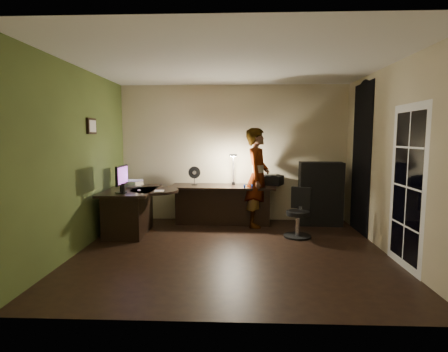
{
  "coord_description": "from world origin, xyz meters",
  "views": [
    {
      "loc": [
        0.09,
        -5.01,
        1.68
      ],
      "look_at": [
        -0.15,
        1.05,
        1.0
      ],
      "focal_mm": 28.0,
      "sensor_mm": 36.0,
      "label": 1
    }
  ],
  "objects_px": {
    "desk_left": "(131,211)",
    "cabinet": "(320,194)",
    "person": "(257,178)",
    "monitor": "(121,183)",
    "office_chair": "(298,213)",
    "desk_right": "(223,205)"
  },
  "relations": [
    {
      "from": "desk_left",
      "to": "office_chair",
      "type": "height_order",
      "value": "office_chair"
    },
    {
      "from": "desk_left",
      "to": "person",
      "type": "distance_m",
      "value": 2.36
    },
    {
      "from": "office_chair",
      "to": "monitor",
      "type": "bearing_deg",
      "value": -149.22
    },
    {
      "from": "desk_left",
      "to": "person",
      "type": "bearing_deg",
      "value": 12.97
    },
    {
      "from": "cabinet",
      "to": "monitor",
      "type": "relative_size",
      "value": 2.48
    },
    {
      "from": "office_chair",
      "to": "person",
      "type": "xyz_separation_m",
      "value": [
        -0.64,
        0.71,
        0.51
      ]
    },
    {
      "from": "desk_right",
      "to": "monitor",
      "type": "distance_m",
      "value": 2.05
    },
    {
      "from": "cabinet",
      "to": "monitor",
      "type": "height_order",
      "value": "cabinet"
    },
    {
      "from": "desk_right",
      "to": "person",
      "type": "height_order",
      "value": "person"
    },
    {
      "from": "desk_right",
      "to": "person",
      "type": "xyz_separation_m",
      "value": [
        0.65,
        -0.14,
        0.55
      ]
    },
    {
      "from": "monitor",
      "to": "office_chair",
      "type": "distance_m",
      "value": 2.95
    },
    {
      "from": "office_chair",
      "to": "person",
      "type": "bearing_deg",
      "value": 156.74
    },
    {
      "from": "desk_right",
      "to": "office_chair",
      "type": "xyz_separation_m",
      "value": [
        1.3,
        -0.85,
        0.04
      ]
    },
    {
      "from": "cabinet",
      "to": "desk_right",
      "type": "bearing_deg",
      "value": -176.4
    },
    {
      "from": "office_chair",
      "to": "person",
      "type": "height_order",
      "value": "person"
    },
    {
      "from": "desk_left",
      "to": "monitor",
      "type": "xyz_separation_m",
      "value": [
        -0.03,
        -0.43,
        0.56
      ]
    },
    {
      "from": "desk_left",
      "to": "person",
      "type": "relative_size",
      "value": 0.73
    },
    {
      "from": "desk_left",
      "to": "desk_right",
      "type": "height_order",
      "value": "desk_left"
    },
    {
      "from": "desk_right",
      "to": "office_chair",
      "type": "height_order",
      "value": "office_chair"
    },
    {
      "from": "monitor",
      "to": "office_chair",
      "type": "bearing_deg",
      "value": 6.96
    },
    {
      "from": "office_chair",
      "to": "desk_right",
      "type": "bearing_deg",
      "value": 171.3
    },
    {
      "from": "desk_left",
      "to": "cabinet",
      "type": "xyz_separation_m",
      "value": [
        3.44,
        0.75,
        0.22
      ]
    }
  ]
}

